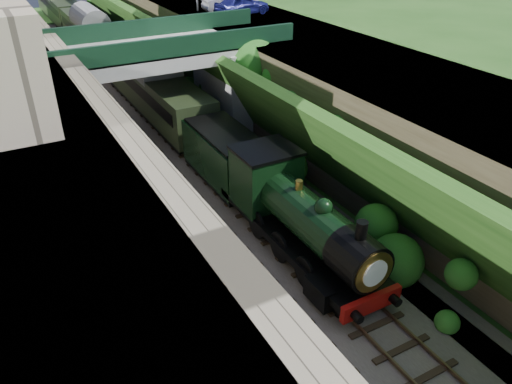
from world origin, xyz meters
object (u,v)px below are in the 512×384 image
Objects in this scene: locomotive at (299,218)px; tree at (253,67)px; car_blue at (242,5)px; car_silver at (231,2)px; road_bridge at (168,77)px; tender at (226,159)px.

tree is at bearing 69.97° from locomotive.
car_blue is 0.98× the size of car_silver.
tree is 0.65× the size of locomotive.
car_silver reaches higher than road_bridge.
locomotive is at bearing 150.15° from car_blue.
road_bridge is 2.67× the size of tender.
tender is (-8.05, -15.35, -5.38)m from car_silver.
road_bridge reaches higher than locomotive.
tree is at bearing 166.02° from car_silver.
locomotive is (0.26, -15.31, -2.18)m from road_bridge.
road_bridge is 11.50m from car_silver.
tender is (-0.00, 7.36, -0.27)m from locomotive.
tender is at bearing 90.00° from locomotive.
car_silver is at bearing 62.32° from tender.
car_silver is (-0.16, 1.57, -0.01)m from car_blue.
locomotive is at bearing 165.34° from car_silver.
car_silver is at bearing -2.65° from car_blue.
tree reaches higher than tender.
locomotive is at bearing -110.03° from tree.
road_bridge reaches higher than tree.
car_blue is 0.43× the size of locomotive.
car_silver is 18.15m from tender.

